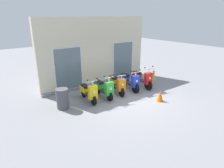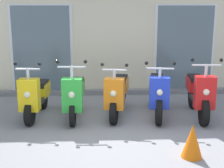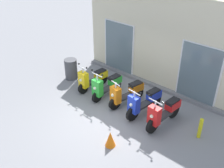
{
  "view_description": "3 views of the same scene",
  "coord_description": "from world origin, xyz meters",
  "px_view_note": "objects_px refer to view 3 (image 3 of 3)",
  "views": [
    {
      "loc": [
        -5.76,
        -6.26,
        3.8
      ],
      "look_at": [
        -0.79,
        0.47,
        0.82
      ],
      "focal_mm": 30.86,
      "sensor_mm": 36.0,
      "label": 1
    },
    {
      "loc": [
        -0.46,
        -5.43,
        2.23
      ],
      "look_at": [
        -0.15,
        0.9,
        0.72
      ],
      "focal_mm": 52.23,
      "sensor_mm": 36.0,
      "label": 2
    },
    {
      "loc": [
        4.92,
        -5.45,
        5.81
      ],
      "look_at": [
        -0.51,
        0.88,
        0.76
      ],
      "focal_mm": 43.09,
      "sensor_mm": 36.0,
      "label": 3
    }
  ],
  "objects_px": {
    "scooter_yellow": "(93,79)",
    "scooter_green": "(106,86)",
    "traffic_cone": "(110,139)",
    "curb_bollard": "(200,128)",
    "trash_bin": "(71,69)",
    "scooter_orange": "(126,93)",
    "scooter_blue": "(144,102)",
    "scooter_red": "(164,113)"
  },
  "relations": [
    {
      "from": "scooter_blue",
      "to": "scooter_orange",
      "type": "bearing_deg",
      "value": 176.19
    },
    {
      "from": "scooter_red",
      "to": "traffic_cone",
      "type": "distance_m",
      "value": 2.0
    },
    {
      "from": "scooter_blue",
      "to": "traffic_cone",
      "type": "distance_m",
      "value": 1.99
    },
    {
      "from": "curb_bollard",
      "to": "trash_bin",
      "type": "bearing_deg",
      "value": -179.16
    },
    {
      "from": "scooter_blue",
      "to": "traffic_cone",
      "type": "relative_size",
      "value": 3.25
    },
    {
      "from": "scooter_yellow",
      "to": "scooter_red",
      "type": "xyz_separation_m",
      "value": [
        3.35,
        -0.13,
        0.04
      ]
    },
    {
      "from": "scooter_yellow",
      "to": "scooter_green",
      "type": "relative_size",
      "value": 0.97
    },
    {
      "from": "scooter_orange",
      "to": "traffic_cone",
      "type": "height_order",
      "value": "scooter_orange"
    },
    {
      "from": "scooter_red",
      "to": "trash_bin",
      "type": "distance_m",
      "value": 4.63
    },
    {
      "from": "scooter_red",
      "to": "trash_bin",
      "type": "relative_size",
      "value": 1.89
    },
    {
      "from": "scooter_green",
      "to": "trash_bin",
      "type": "relative_size",
      "value": 1.74
    },
    {
      "from": "scooter_green",
      "to": "scooter_red",
      "type": "relative_size",
      "value": 0.92
    },
    {
      "from": "scooter_orange",
      "to": "curb_bollard",
      "type": "xyz_separation_m",
      "value": [
        2.85,
        0.07,
        -0.12
      ]
    },
    {
      "from": "scooter_blue",
      "to": "scooter_red",
      "type": "distance_m",
      "value": 0.84
    },
    {
      "from": "scooter_green",
      "to": "trash_bin",
      "type": "bearing_deg",
      "value": 177.86
    },
    {
      "from": "scooter_blue",
      "to": "curb_bollard",
      "type": "height_order",
      "value": "scooter_blue"
    },
    {
      "from": "scooter_blue",
      "to": "traffic_cone",
      "type": "bearing_deg",
      "value": -85.33
    },
    {
      "from": "scooter_orange",
      "to": "curb_bollard",
      "type": "height_order",
      "value": "scooter_orange"
    },
    {
      "from": "scooter_yellow",
      "to": "scooter_green",
      "type": "bearing_deg",
      "value": -5.14
    },
    {
      "from": "scooter_orange",
      "to": "scooter_blue",
      "type": "xyz_separation_m",
      "value": [
        0.83,
        -0.06,
        0.01
      ]
    },
    {
      "from": "scooter_yellow",
      "to": "traffic_cone",
      "type": "xyz_separation_m",
      "value": [
        2.68,
        -2.0,
        -0.19
      ]
    },
    {
      "from": "scooter_orange",
      "to": "scooter_yellow",
      "type": "bearing_deg",
      "value": -179.31
    },
    {
      "from": "scooter_orange",
      "to": "scooter_blue",
      "type": "height_order",
      "value": "scooter_blue"
    },
    {
      "from": "scooter_red",
      "to": "traffic_cone",
      "type": "xyz_separation_m",
      "value": [
        -0.67,
        -1.87,
        -0.23
      ]
    },
    {
      "from": "scooter_yellow",
      "to": "scooter_orange",
      "type": "relative_size",
      "value": 0.95
    },
    {
      "from": "scooter_blue",
      "to": "curb_bollard",
      "type": "distance_m",
      "value": 2.03
    },
    {
      "from": "scooter_red",
      "to": "traffic_cone",
      "type": "height_order",
      "value": "scooter_red"
    },
    {
      "from": "scooter_orange",
      "to": "traffic_cone",
      "type": "xyz_separation_m",
      "value": [
        0.99,
        -2.02,
        -0.21
      ]
    },
    {
      "from": "scooter_yellow",
      "to": "scooter_blue",
      "type": "relative_size",
      "value": 0.89
    },
    {
      "from": "scooter_yellow",
      "to": "scooter_green",
      "type": "distance_m",
      "value": 0.81
    },
    {
      "from": "scooter_green",
      "to": "trash_bin",
      "type": "distance_m",
      "value": 2.09
    },
    {
      "from": "scooter_blue",
      "to": "curb_bollard",
      "type": "xyz_separation_m",
      "value": [
        2.02,
        0.13,
        -0.14
      ]
    },
    {
      "from": "traffic_cone",
      "to": "curb_bollard",
      "type": "relative_size",
      "value": 0.74
    },
    {
      "from": "scooter_orange",
      "to": "scooter_red",
      "type": "height_order",
      "value": "scooter_red"
    },
    {
      "from": "scooter_yellow",
      "to": "scooter_orange",
      "type": "distance_m",
      "value": 1.69
    },
    {
      "from": "scooter_yellow",
      "to": "scooter_green",
      "type": "height_order",
      "value": "scooter_green"
    },
    {
      "from": "scooter_red",
      "to": "trash_bin",
      "type": "height_order",
      "value": "scooter_red"
    },
    {
      "from": "scooter_orange",
      "to": "traffic_cone",
      "type": "relative_size",
      "value": 3.03
    },
    {
      "from": "scooter_red",
      "to": "trash_bin",
      "type": "bearing_deg",
      "value": 178.3
    },
    {
      "from": "scooter_yellow",
      "to": "scooter_orange",
      "type": "bearing_deg",
      "value": 0.69
    },
    {
      "from": "scooter_green",
      "to": "scooter_orange",
      "type": "distance_m",
      "value": 0.89
    },
    {
      "from": "scooter_green",
      "to": "curb_bollard",
      "type": "distance_m",
      "value": 3.74
    }
  ]
}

